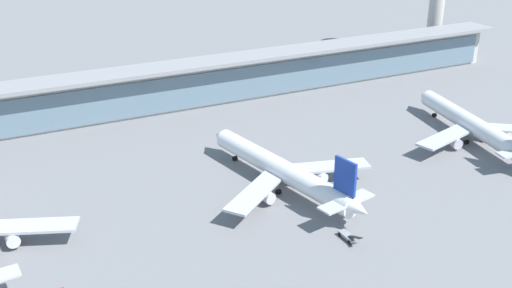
{
  "coord_description": "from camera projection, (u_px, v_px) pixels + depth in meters",
  "views": [
    {
      "loc": [
        -63.17,
        -113.33,
        68.78
      ],
      "look_at": [
        0.0,
        13.63,
        6.98
      ],
      "focal_mm": 42.29,
      "sensor_mm": 36.0,
      "label": 1
    }
  ],
  "objects": [
    {
      "name": "airliner_right_stand",
      "position": [
        474.0,
        126.0,
        172.19
      ],
      "size": [
        43.09,
        56.71,
        15.17
      ],
      "color": "white",
      "rests_on": "ground"
    },
    {
      "name": "terminal_building",
      "position": [
        184.0,
        84.0,
        197.78
      ],
      "size": [
        258.17,
        12.8,
        15.2
      ],
      "color": "beige",
      "rests_on": "ground"
    },
    {
      "name": "airliner_centre_stand",
      "position": [
        284.0,
        171.0,
        145.38
      ],
      "size": [
        43.03,
        56.67,
        15.17
      ],
      "color": "white",
      "rests_on": "ground"
    },
    {
      "name": "service_truck_under_wing_grey",
      "position": [
        348.0,
        236.0,
        125.81
      ],
      "size": [
        2.07,
        6.84,
        2.7
      ],
      "color": "gray",
      "rests_on": "ground"
    },
    {
      "name": "safety_cone_echo",
      "position": [
        62.0,
        287.0,
        110.8
      ],
      "size": [
        0.62,
        0.62,
        0.7
      ],
      "color": "orange",
      "rests_on": "ground"
    },
    {
      "name": "ground_plane",
      "position": [
        281.0,
        190.0,
        146.29
      ],
      "size": [
        1200.0,
        1200.0,
        0.0
      ],
      "primitive_type": "plane",
      "color": "slate"
    }
  ]
}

